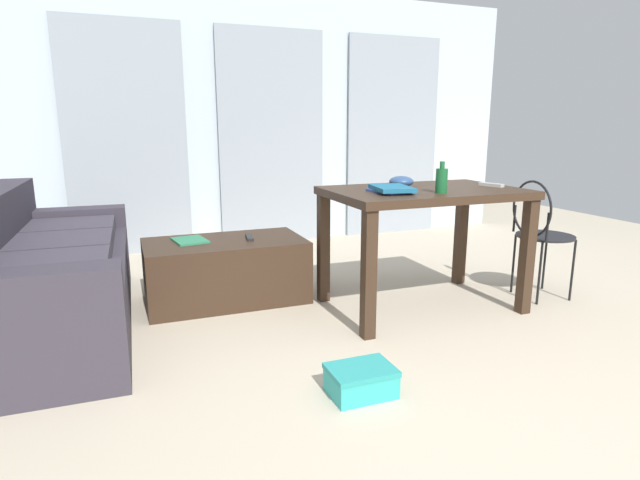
{
  "coord_description": "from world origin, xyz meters",
  "views": [
    {
      "loc": [
        -1.42,
        -1.39,
        1.18
      ],
      "look_at": [
        -0.22,
        1.71,
        0.43
      ],
      "focal_mm": 28.73,
      "sensor_mm": 36.0,
      "label": 1
    }
  ],
  "objects_px": {
    "craft_table": "(424,207)",
    "bottle_near": "(441,180)",
    "shoebox": "(361,381)",
    "wire_chair": "(539,226)",
    "scissors": "(440,186)",
    "coffee_table": "(226,270)",
    "book_stack": "(391,189)",
    "tv_remote_primary": "(249,237)",
    "couch": "(46,277)",
    "bowl": "(401,182)",
    "tv_remote_on_table": "(491,185)",
    "magazine": "(190,240)"
  },
  "relations": [
    {
      "from": "craft_table",
      "to": "bottle_near",
      "type": "height_order",
      "value": "bottle_near"
    },
    {
      "from": "shoebox",
      "to": "craft_table",
      "type": "bearing_deg",
      "value": 46.02
    },
    {
      "from": "wire_chair",
      "to": "scissors",
      "type": "xyz_separation_m",
      "value": [
        -0.68,
        0.18,
        0.28
      ]
    },
    {
      "from": "coffee_table",
      "to": "book_stack",
      "type": "distance_m",
      "value": 1.26
    },
    {
      "from": "wire_chair",
      "to": "scissors",
      "type": "bearing_deg",
      "value": 165.01
    },
    {
      "from": "book_stack",
      "to": "shoebox",
      "type": "height_order",
      "value": "book_stack"
    },
    {
      "from": "coffee_table",
      "to": "tv_remote_primary",
      "type": "height_order",
      "value": "tv_remote_primary"
    },
    {
      "from": "couch",
      "to": "coffee_table",
      "type": "height_order",
      "value": "couch"
    },
    {
      "from": "wire_chair",
      "to": "bowl",
      "type": "bearing_deg",
      "value": 164.35
    },
    {
      "from": "craft_table",
      "to": "book_stack",
      "type": "bearing_deg",
      "value": -163.31
    },
    {
      "from": "couch",
      "to": "bottle_near",
      "type": "relative_size",
      "value": 10.46
    },
    {
      "from": "craft_table",
      "to": "scissors",
      "type": "xyz_separation_m",
      "value": [
        0.15,
        0.05,
        0.12
      ]
    },
    {
      "from": "wire_chair",
      "to": "bowl",
      "type": "relative_size",
      "value": 5.22
    },
    {
      "from": "tv_remote_on_table",
      "to": "scissors",
      "type": "xyz_separation_m",
      "value": [
        -0.33,
        0.1,
        -0.01
      ]
    },
    {
      "from": "wire_chair",
      "to": "bowl",
      "type": "distance_m",
      "value": 1.01
    },
    {
      "from": "book_stack",
      "to": "scissors",
      "type": "relative_size",
      "value": 2.87
    },
    {
      "from": "couch",
      "to": "tv_remote_primary",
      "type": "height_order",
      "value": "couch"
    },
    {
      "from": "coffee_table",
      "to": "bowl",
      "type": "height_order",
      "value": "bowl"
    },
    {
      "from": "couch",
      "to": "bottle_near",
      "type": "xyz_separation_m",
      "value": [
        2.22,
        -0.66,
        0.54
      ]
    },
    {
      "from": "tv_remote_on_table",
      "to": "magazine",
      "type": "height_order",
      "value": "tv_remote_on_table"
    },
    {
      "from": "tv_remote_primary",
      "to": "bowl",
      "type": "bearing_deg",
      "value": -17.87
    },
    {
      "from": "shoebox",
      "to": "bowl",
      "type": "bearing_deg",
      "value": 53.15
    },
    {
      "from": "couch",
      "to": "wire_chair",
      "type": "bearing_deg",
      "value": -10.54
    },
    {
      "from": "bowl",
      "to": "book_stack",
      "type": "bearing_deg",
      "value": -131.6
    },
    {
      "from": "book_stack",
      "to": "shoebox",
      "type": "bearing_deg",
      "value": -125.45
    },
    {
      "from": "wire_chair",
      "to": "tv_remote_on_table",
      "type": "xyz_separation_m",
      "value": [
        -0.36,
        0.08,
        0.29
      ]
    },
    {
      "from": "bottle_near",
      "to": "magazine",
      "type": "xyz_separation_m",
      "value": [
        -1.37,
        0.86,
        -0.43
      ]
    },
    {
      "from": "tv_remote_on_table",
      "to": "tv_remote_primary",
      "type": "xyz_separation_m",
      "value": [
        -1.48,
        0.63,
        -0.36
      ]
    },
    {
      "from": "craft_table",
      "to": "tv_remote_primary",
      "type": "height_order",
      "value": "craft_table"
    },
    {
      "from": "couch",
      "to": "wire_chair",
      "type": "relative_size",
      "value": 2.37
    },
    {
      "from": "tv_remote_primary",
      "to": "magazine",
      "type": "height_order",
      "value": "tv_remote_primary"
    },
    {
      "from": "wire_chair",
      "to": "tv_remote_primary",
      "type": "bearing_deg",
      "value": 158.91
    },
    {
      "from": "bottle_near",
      "to": "magazine",
      "type": "bearing_deg",
      "value": 147.96
    },
    {
      "from": "book_stack",
      "to": "tv_remote_on_table",
      "type": "height_order",
      "value": "book_stack"
    },
    {
      "from": "coffee_table",
      "to": "wire_chair",
      "type": "bearing_deg",
      "value": -19.65
    },
    {
      "from": "craft_table",
      "to": "wire_chair",
      "type": "height_order",
      "value": "wire_chair"
    },
    {
      "from": "couch",
      "to": "tv_remote_primary",
      "type": "bearing_deg",
      "value": 6.31
    },
    {
      "from": "couch",
      "to": "magazine",
      "type": "distance_m",
      "value": 0.88
    },
    {
      "from": "couch",
      "to": "tv_remote_primary",
      "type": "xyz_separation_m",
      "value": [
        1.24,
        0.14,
        0.11
      ]
    },
    {
      "from": "bowl",
      "to": "wire_chair",
      "type": "bearing_deg",
      "value": -15.65
    },
    {
      "from": "coffee_table",
      "to": "bowl",
      "type": "bearing_deg",
      "value": -22.94
    },
    {
      "from": "scissors",
      "to": "shoebox",
      "type": "distance_m",
      "value": 1.56
    },
    {
      "from": "shoebox",
      "to": "tv_remote_primary",
      "type": "bearing_deg",
      "value": 95.53
    },
    {
      "from": "coffee_table",
      "to": "book_stack",
      "type": "bearing_deg",
      "value": -37.33
    },
    {
      "from": "wire_chair",
      "to": "couch",
      "type": "bearing_deg",
      "value": 169.46
    },
    {
      "from": "scissors",
      "to": "book_stack",
      "type": "bearing_deg",
      "value": -162.3
    },
    {
      "from": "scissors",
      "to": "tv_remote_primary",
      "type": "distance_m",
      "value": 1.32
    },
    {
      "from": "bottle_near",
      "to": "bowl",
      "type": "xyz_separation_m",
      "value": [
        -0.07,
        0.34,
        -0.04
      ]
    },
    {
      "from": "couch",
      "to": "magazine",
      "type": "bearing_deg",
      "value": 13.41
    },
    {
      "from": "book_stack",
      "to": "shoebox",
      "type": "xyz_separation_m",
      "value": [
        -0.57,
        -0.8,
        -0.74
      ]
    }
  ]
}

